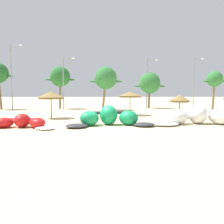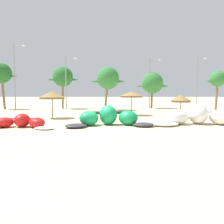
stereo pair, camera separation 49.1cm
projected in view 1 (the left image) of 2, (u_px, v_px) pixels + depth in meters
ground_plane at (100, 126)px, 20.94m from camera, size 260.00×260.00×0.00m
kite_left at (21, 123)px, 19.57m from camera, size 6.29×3.02×1.11m
kite_left_of_center at (109, 118)px, 21.00m from camera, size 7.70×3.92×1.71m
kite_center at (199, 117)px, 21.71m from camera, size 8.70×4.39×1.79m
beach_umbrella_near_van at (51, 95)px, 26.64m from camera, size 2.82×2.82×2.94m
beach_umbrella_middle at (130, 95)px, 30.34m from camera, size 2.84×2.84×2.91m
beach_umbrella_near_palms at (180, 98)px, 27.20m from camera, size 2.23×2.23×2.58m
palm_left at (60, 77)px, 42.23m from camera, size 5.19×3.46×7.26m
palm_left_of_gap at (106, 78)px, 39.40m from camera, size 5.40×3.60×6.92m
palm_center_left at (150, 83)px, 44.03m from camera, size 5.69×3.79×6.40m
palm_center_right at (215, 80)px, 39.07m from camera, size 3.76×2.51×6.23m
lamppost_west at (12, 74)px, 39.39m from camera, size 1.94×0.24×10.47m
lamppost_west_center at (64, 80)px, 40.13m from camera, size 2.05×0.24×8.52m
lamppost_east_center at (148, 81)px, 43.71m from camera, size 2.03×0.24×8.69m
lamppost_east at (194, 80)px, 42.95m from camera, size 1.79×0.24×8.82m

